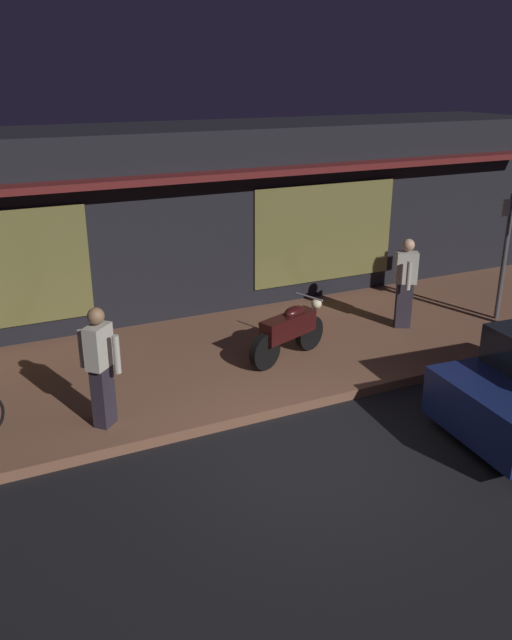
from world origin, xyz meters
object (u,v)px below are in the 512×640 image
person_bystander (405,282)px  motorcycle (290,330)px  person_photographer (100,365)px  sign_post (506,250)px

person_bystander → motorcycle: bearing=-172.3°
person_bystander → person_photographer: bearing=-168.4°
person_photographer → sign_post: 7.79m
motorcycle → person_bystander: person_bystander is taller
person_bystander → sign_post: (1.91, -0.43, 0.48)m
person_photographer → sign_post: (7.73, 0.77, 0.48)m
motorcycle → person_bystander: 2.62m
motorcycle → person_photographer: size_ratio=0.98×
motorcycle → sign_post: sign_post is taller
sign_post → person_photographer: bearing=-174.3°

